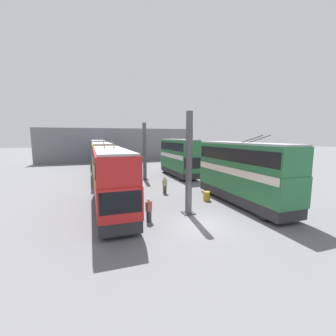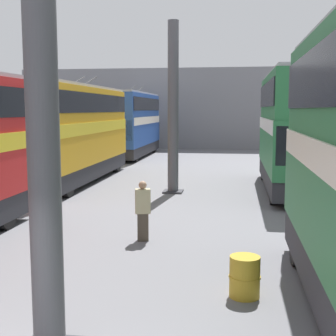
{
  "view_description": "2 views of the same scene",
  "coord_description": "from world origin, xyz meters",
  "px_view_note": "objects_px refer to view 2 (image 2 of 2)",
  "views": [
    {
      "loc": [
        -12.63,
        6.72,
        5.73
      ],
      "look_at": [
        9.25,
        -0.84,
        2.47
      ],
      "focal_mm": 24.0,
      "sensor_mm": 36.0,
      "label": 1
    },
    {
      "loc": [
        -4.24,
        -2.75,
        3.68
      ],
      "look_at": [
        12.43,
        -0.33,
        1.58
      ],
      "focal_mm": 50.0,
      "sensor_mm": 36.0,
      "label": 2
    }
  ],
  "objects_px": {
    "bus_right_mid": "(76,127)",
    "oil_drum": "(245,277)",
    "bus_right_far": "(133,120)",
    "bus_left_far": "(294,124)",
    "person_aisle_midway": "(143,209)"
  },
  "relations": [
    {
      "from": "bus_right_mid",
      "to": "oil_drum",
      "type": "bearing_deg",
      "value": -149.11
    },
    {
      "from": "bus_left_far",
      "to": "bus_right_mid",
      "type": "bearing_deg",
      "value": 83.7
    },
    {
      "from": "bus_left_far",
      "to": "oil_drum",
      "type": "relative_size",
      "value": 11.46
    },
    {
      "from": "bus_left_far",
      "to": "bus_right_mid",
      "type": "distance_m",
      "value": 10.69
    },
    {
      "from": "oil_drum",
      "to": "bus_right_far",
      "type": "bearing_deg",
      "value": 17.01
    },
    {
      "from": "bus_right_mid",
      "to": "bus_right_far",
      "type": "relative_size",
      "value": 1.05
    },
    {
      "from": "bus_right_mid",
      "to": "bus_right_far",
      "type": "height_order",
      "value": "bus_right_far"
    },
    {
      "from": "bus_right_mid",
      "to": "oil_drum",
      "type": "height_order",
      "value": "bus_right_mid"
    },
    {
      "from": "bus_left_far",
      "to": "bus_right_mid",
      "type": "relative_size",
      "value": 0.84
    },
    {
      "from": "bus_right_far",
      "to": "oil_drum",
      "type": "relative_size",
      "value": 13.0
    },
    {
      "from": "bus_left_far",
      "to": "oil_drum",
      "type": "bearing_deg",
      "value": 169.54
    },
    {
      "from": "person_aisle_midway",
      "to": "bus_left_far",
      "type": "bearing_deg",
      "value": -45.49
    },
    {
      "from": "bus_right_far",
      "to": "oil_drum",
      "type": "height_order",
      "value": "bus_right_far"
    },
    {
      "from": "bus_left_far",
      "to": "person_aisle_midway",
      "type": "xyz_separation_m",
      "value": [
        -9.04,
        5.11,
        -2.13
      ]
    },
    {
      "from": "bus_left_far",
      "to": "oil_drum",
      "type": "xyz_separation_m",
      "value": [
        -12.67,
        2.34,
        -2.62
      ]
    }
  ]
}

